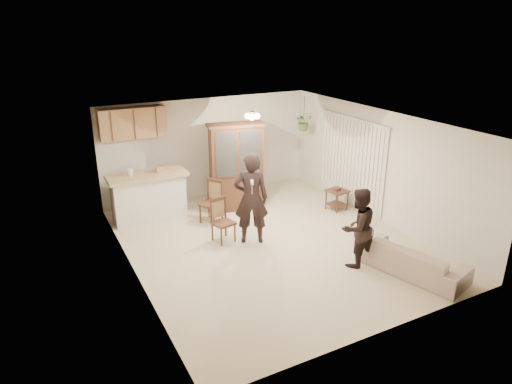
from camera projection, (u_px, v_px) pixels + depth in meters
name	position (u px, v px, depth m)	size (l,w,h in m)	color
floor	(271.00, 243.00, 9.36)	(6.50, 6.50, 0.00)	#BDB28F
ceiling	(272.00, 122.00, 8.48)	(5.50, 6.50, 0.02)	white
wall_back	(209.00, 147.00, 11.61)	(5.50, 0.02, 2.50)	silver
wall_front	(388.00, 257.00, 6.23)	(5.50, 0.02, 2.50)	silver
wall_left	(130.00, 211.00, 7.73)	(0.02, 6.50, 2.50)	silver
wall_right	(379.00, 166.00, 10.11)	(0.02, 6.50, 2.50)	silver
breakfast_bar	(149.00, 198.00, 10.33)	(1.60, 0.55, 1.00)	silver
bar_top	(147.00, 175.00, 10.14)	(1.75, 0.70, 0.08)	tan
upper_cabinets	(132.00, 123.00, 10.34)	(1.50, 0.34, 0.70)	brown
vertical_blinds	(351.00, 162.00, 10.89)	(0.06, 2.30, 2.10)	silver
ceiling_fixture	(252.00, 116.00, 9.60)	(0.36, 0.36, 0.20)	#FFEFBF
hanging_plant	(304.00, 121.00, 11.70)	(0.43, 0.37, 0.48)	#3B6327
plant_cord	(304.00, 109.00, 11.58)	(0.01, 0.01, 0.65)	black
sofa	(414.00, 255.00, 8.12)	(1.87, 0.73, 0.73)	beige
adult	(251.00, 201.00, 9.11)	(0.66, 0.43, 1.80)	black
child	(357.00, 232.00, 8.30)	(0.66, 0.51, 1.35)	black
china_hutch	(236.00, 168.00, 10.75)	(1.39, 0.75, 2.08)	#361D13
side_table	(337.00, 200.00, 10.92)	(0.52, 0.52, 0.55)	#361D13
chair_bar	(224.00, 229.00, 9.36)	(0.47, 0.47, 0.91)	#361D13
chair_hutch_left	(211.00, 210.00, 10.25)	(0.60, 0.60, 0.97)	#361D13
chair_hutch_right	(223.00, 185.00, 11.71)	(0.67, 0.67, 1.11)	#361D13
controller_adult	(252.00, 182.00, 8.51)	(0.05, 0.16, 0.05)	white
controller_child	(373.00, 226.00, 7.94)	(0.04, 0.13, 0.04)	white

